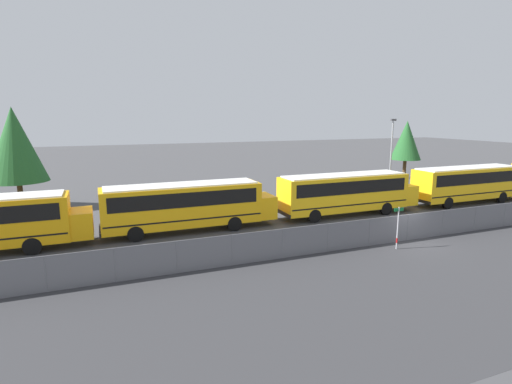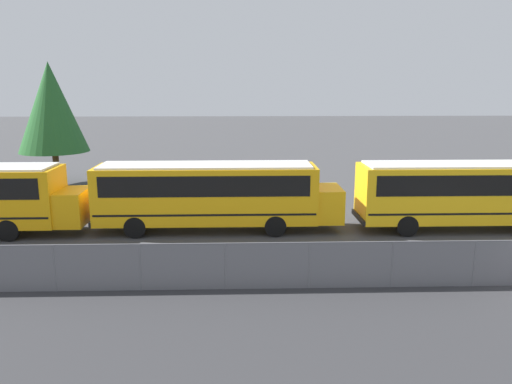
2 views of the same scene
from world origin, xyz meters
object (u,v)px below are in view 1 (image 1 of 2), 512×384
at_px(school_bus_2, 187,203).
at_px(street_sign, 398,227).
at_px(tree_1, 406,140).
at_px(school_bus_3, 347,191).
at_px(school_bus_4, 468,182).
at_px(tree_0, 15,145).
at_px(light_pole, 391,154).

relative_size(school_bus_2, street_sign, 4.66).
height_order(school_bus_2, tree_1, tree_1).
bearing_deg(school_bus_3, school_bus_2, 179.26).
relative_size(school_bus_2, school_bus_4, 1.00).
distance_m(school_bus_4, tree_1, 15.38).
relative_size(tree_0, tree_1, 1.18).
bearing_deg(street_sign, light_pole, 51.54).
distance_m(school_bus_3, street_sign, 8.71).
xyz_separation_m(school_bus_2, light_pole, (22.35, 5.60, 2.24)).
height_order(school_bus_2, light_pole, light_pole).
bearing_deg(street_sign, tree_1, 47.41).
relative_size(street_sign, tree_1, 0.35).
xyz_separation_m(school_bus_2, street_sign, (11.07, -8.61, -0.61)).
bearing_deg(school_bus_2, street_sign, -37.87).
distance_m(school_bus_2, tree_0, 17.37).
bearing_deg(tree_0, school_bus_3, -25.88).
bearing_deg(light_pole, tree_0, 169.40).
distance_m(school_bus_2, school_bus_3, 13.13).
bearing_deg(school_bus_3, tree_0, 154.12).
height_order(school_bus_3, school_bus_4, same).
distance_m(school_bus_4, tree_0, 40.51).
relative_size(school_bus_3, school_bus_4, 1.00).
relative_size(school_bus_2, tree_1, 1.65).
height_order(school_bus_2, school_bus_4, same).
xyz_separation_m(school_bus_3, light_pole, (9.22, 5.77, 2.24)).
bearing_deg(school_bus_4, tree_1, 69.70).
height_order(tree_0, tree_1, tree_0).
height_order(school_bus_2, school_bus_3, same).
bearing_deg(tree_1, street_sign, -132.59).
relative_size(light_pole, tree_0, 0.88).
height_order(school_bus_4, tree_1, tree_1).
xyz_separation_m(street_sign, tree_1, (20.55, 22.35, 3.52)).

